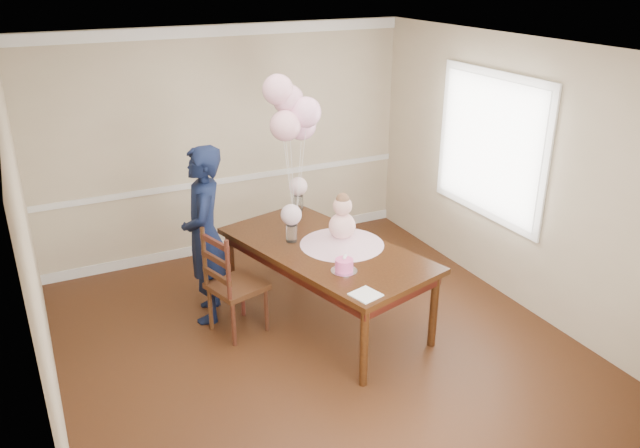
# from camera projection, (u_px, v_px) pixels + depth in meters

# --- Properties ---
(floor) EXTENTS (4.50, 5.00, 0.00)m
(floor) POSITION_uv_depth(u_px,v_px,m) (321.00, 349.00, 5.82)
(floor) COLOR black
(floor) RESTS_ON ground
(ceiling) EXTENTS (4.50, 5.00, 0.02)m
(ceiling) POSITION_uv_depth(u_px,v_px,m) (321.00, 51.00, 4.76)
(ceiling) COLOR white
(ceiling) RESTS_ON wall_back
(wall_back) EXTENTS (4.50, 0.02, 2.70)m
(wall_back) POSITION_uv_depth(u_px,v_px,m) (227.00, 143.00, 7.36)
(wall_back) COLOR #BDAB8B
(wall_back) RESTS_ON floor
(wall_front) EXTENTS (4.50, 0.02, 2.70)m
(wall_front) POSITION_uv_depth(u_px,v_px,m) (534.00, 377.00, 3.22)
(wall_front) COLOR #BDAB8B
(wall_front) RESTS_ON floor
(wall_left) EXTENTS (0.02, 5.00, 2.70)m
(wall_left) POSITION_uv_depth(u_px,v_px,m) (34.00, 268.00, 4.38)
(wall_left) COLOR #BDAB8B
(wall_left) RESTS_ON floor
(wall_right) EXTENTS (0.02, 5.00, 2.70)m
(wall_right) POSITION_uv_depth(u_px,v_px,m) (523.00, 177.00, 6.21)
(wall_right) COLOR #BDAB8B
(wall_right) RESTS_ON floor
(chair_rail_trim) EXTENTS (4.50, 0.02, 0.07)m
(chair_rail_trim) POSITION_uv_depth(u_px,v_px,m) (230.00, 180.00, 7.52)
(chair_rail_trim) COLOR white
(chair_rail_trim) RESTS_ON wall_back
(crown_molding) EXTENTS (4.50, 0.02, 0.12)m
(crown_molding) POSITION_uv_depth(u_px,v_px,m) (221.00, 31.00, 6.85)
(crown_molding) COLOR white
(crown_molding) RESTS_ON wall_back
(baseboard_trim) EXTENTS (4.50, 0.02, 0.12)m
(baseboard_trim) POSITION_uv_depth(u_px,v_px,m) (234.00, 243.00, 7.85)
(baseboard_trim) COLOR white
(baseboard_trim) RESTS_ON floor
(window_frame) EXTENTS (0.02, 1.66, 1.56)m
(window_frame) POSITION_uv_depth(u_px,v_px,m) (490.00, 146.00, 6.53)
(window_frame) COLOR white
(window_frame) RESTS_ON wall_right
(window_blinds) EXTENTS (0.01, 1.50, 1.40)m
(window_blinds) POSITION_uv_depth(u_px,v_px,m) (489.00, 146.00, 6.52)
(window_blinds) COLOR silver
(window_blinds) RESTS_ON wall_right
(dining_table_top) EXTENTS (1.60, 2.36, 0.05)m
(dining_table_top) POSITION_uv_depth(u_px,v_px,m) (326.00, 250.00, 5.99)
(dining_table_top) COLOR black
(dining_table_top) RESTS_ON table_leg_fl
(table_apron) EXTENTS (1.46, 2.22, 0.11)m
(table_apron) POSITION_uv_depth(u_px,v_px,m) (326.00, 257.00, 6.02)
(table_apron) COLOR black
(table_apron) RESTS_ON table_leg_fl
(table_leg_fl) EXTENTS (0.09, 0.09, 0.75)m
(table_leg_fl) POSITION_uv_depth(u_px,v_px,m) (364.00, 347.00, 5.18)
(table_leg_fl) COLOR black
(table_leg_fl) RESTS_ON floor
(table_leg_fr) EXTENTS (0.09, 0.09, 0.75)m
(table_leg_fr) POSITION_uv_depth(u_px,v_px,m) (434.00, 310.00, 5.73)
(table_leg_fr) COLOR black
(table_leg_fr) RESTS_ON floor
(table_leg_bl) EXTENTS (0.09, 0.09, 0.75)m
(table_leg_bl) POSITION_uv_depth(u_px,v_px,m) (231.00, 266.00, 6.56)
(table_leg_bl) COLOR black
(table_leg_bl) RESTS_ON floor
(table_leg_br) EXTENTS (0.09, 0.09, 0.75)m
(table_leg_br) POSITION_uv_depth(u_px,v_px,m) (298.00, 243.00, 7.10)
(table_leg_br) COLOR black
(table_leg_br) RESTS_ON floor
(baby_skirt) EXTENTS (1.00, 1.00, 0.11)m
(baby_skirt) POSITION_uv_depth(u_px,v_px,m) (342.00, 239.00, 6.02)
(baby_skirt) COLOR #E9ACC3
(baby_skirt) RESTS_ON dining_table_top
(baby_torso) EXTENTS (0.26, 0.26, 0.26)m
(baby_torso) POSITION_uv_depth(u_px,v_px,m) (342.00, 226.00, 5.96)
(baby_torso) COLOR #FFA1C9
(baby_torso) RESTS_ON baby_skirt
(baby_head) EXTENTS (0.18, 0.18, 0.18)m
(baby_head) POSITION_uv_depth(u_px,v_px,m) (342.00, 206.00, 5.88)
(baby_head) COLOR #E5AC9E
(baby_head) RESTS_ON baby_torso
(baby_hair) EXTENTS (0.13, 0.13, 0.13)m
(baby_hair) POSITION_uv_depth(u_px,v_px,m) (343.00, 200.00, 5.86)
(baby_hair) COLOR brown
(baby_hair) RESTS_ON baby_head
(cake_platter) EXTENTS (0.29, 0.29, 0.01)m
(cake_platter) POSITION_uv_depth(u_px,v_px,m) (344.00, 271.00, 5.51)
(cake_platter) COLOR #BABABE
(cake_platter) RESTS_ON dining_table_top
(birthday_cake) EXTENTS (0.20, 0.20, 0.11)m
(birthday_cake) POSITION_uv_depth(u_px,v_px,m) (344.00, 265.00, 5.49)
(birthday_cake) COLOR #F34C9B
(birthday_cake) RESTS_ON cake_platter
(cake_flower_a) EXTENTS (0.03, 0.03, 0.03)m
(cake_flower_a) POSITION_uv_depth(u_px,v_px,m) (344.00, 258.00, 5.46)
(cake_flower_a) COLOR white
(cake_flower_a) RESTS_ON birthday_cake
(cake_flower_b) EXTENTS (0.03, 0.03, 0.03)m
(cake_flower_b) POSITION_uv_depth(u_px,v_px,m) (345.00, 256.00, 5.49)
(cake_flower_b) COLOR white
(cake_flower_b) RESTS_ON birthday_cake
(rose_vase_near) EXTENTS (0.13, 0.13, 0.17)m
(rose_vase_near) POSITION_uv_depth(u_px,v_px,m) (292.00, 233.00, 6.07)
(rose_vase_near) COLOR white
(rose_vase_near) RESTS_ON dining_table_top
(roses_near) EXTENTS (0.20, 0.20, 0.20)m
(roses_near) POSITION_uv_depth(u_px,v_px,m) (291.00, 215.00, 5.99)
(roses_near) COLOR beige
(roses_near) RESTS_ON rose_vase_near
(rose_vase_far) EXTENTS (0.13, 0.13, 0.17)m
(rose_vase_far) POSITION_uv_depth(u_px,v_px,m) (298.00, 203.00, 6.82)
(rose_vase_far) COLOR silver
(rose_vase_far) RESTS_ON dining_table_top
(roses_far) EXTENTS (0.20, 0.20, 0.20)m
(roses_far) POSITION_uv_depth(u_px,v_px,m) (298.00, 186.00, 6.75)
(roses_far) COLOR #FFD5DB
(roses_far) RESTS_ON rose_vase_far
(napkin) EXTENTS (0.26, 0.26, 0.01)m
(napkin) POSITION_uv_depth(u_px,v_px,m) (366.00, 295.00, 5.11)
(napkin) COLOR white
(napkin) RESTS_ON dining_table_top
(balloon_weight) EXTENTS (0.05, 0.05, 0.02)m
(balloon_weight) POSITION_uv_depth(u_px,v_px,m) (296.00, 225.00, 6.45)
(balloon_weight) COLOR silver
(balloon_weight) RESTS_ON dining_table_top
(balloon_a) EXTENTS (0.30, 0.30, 0.30)m
(balloon_a) POSITION_uv_depth(u_px,v_px,m) (285.00, 126.00, 5.97)
(balloon_a) COLOR #F4ADBC
(balloon_a) RESTS_ON balloon_ribbon_a
(balloon_b) EXTENTS (0.30, 0.30, 0.30)m
(balloon_b) POSITION_uv_depth(u_px,v_px,m) (306.00, 112.00, 6.02)
(balloon_b) COLOR #FFB4DB
(balloon_b) RESTS_ON balloon_ribbon_b
(balloon_c) EXTENTS (0.30, 0.30, 0.30)m
(balloon_c) POSITION_uv_depth(u_px,v_px,m) (288.00, 100.00, 6.04)
(balloon_c) COLOR #DC9CB6
(balloon_c) RESTS_ON balloon_ribbon_c
(balloon_d) EXTENTS (0.30, 0.30, 0.30)m
(balloon_d) POSITION_uv_depth(u_px,v_px,m) (278.00, 90.00, 5.94)
(balloon_d) COLOR #EEA9BF
(balloon_d) RESTS_ON balloon_ribbon_d
(balloon_e) EXTENTS (0.30, 0.30, 0.30)m
(balloon_e) POSITION_uv_depth(u_px,v_px,m) (301.00, 125.00, 6.21)
(balloon_e) COLOR #FCB2D9
(balloon_e) RESTS_ON balloon_ribbon_e
(balloon_ribbon_a) EXTENTS (0.10, 0.03, 0.90)m
(balloon_ribbon_a) POSITION_uv_depth(u_px,v_px,m) (291.00, 185.00, 6.24)
(balloon_ribbon_a) COLOR silver
(balloon_ribbon_a) RESTS_ON balloon_weight
(balloon_ribbon_b) EXTENTS (0.12, 0.03, 1.00)m
(balloon_ribbon_b) POSITION_uv_depth(u_px,v_px,m) (301.00, 178.00, 6.27)
(balloon_ribbon_b) COLOR white
(balloon_ribbon_b) RESTS_ON balloon_weight
(balloon_ribbon_c) EXTENTS (0.01, 0.10, 1.11)m
(balloon_ribbon_c) POSITION_uv_depth(u_px,v_px,m) (292.00, 172.00, 6.27)
(balloon_ribbon_c) COLOR silver
(balloon_ribbon_c) RESTS_ON balloon_weight
(balloon_ribbon_d) EXTENTS (0.12, 0.09, 1.22)m
(balloon_ribbon_d) POSITION_uv_depth(u_px,v_px,m) (287.00, 168.00, 6.23)
(balloon_ribbon_d) COLOR white
(balloon_ribbon_d) RESTS_ON balloon_weight
(balloon_ribbon_e) EXTENTS (0.13, 0.11, 0.83)m
(balloon_ribbon_e) POSITION_uv_depth(u_px,v_px,m) (298.00, 184.00, 6.36)
(balloon_ribbon_e) COLOR white
(balloon_ribbon_e) RESTS_ON balloon_weight
(dining_chair_seat) EXTENTS (0.59, 0.59, 0.05)m
(dining_chair_seat) POSITION_uv_depth(u_px,v_px,m) (237.00, 286.00, 5.94)
(dining_chair_seat) COLOR #361C0E
(dining_chair_seat) RESTS_ON chair_leg_fl
(chair_leg_fl) EXTENTS (0.05, 0.05, 0.46)m
(chair_leg_fl) POSITION_uv_depth(u_px,v_px,m) (234.00, 324.00, 5.78)
(chair_leg_fl) COLOR #38180F
(chair_leg_fl) RESTS_ON floor
(chair_leg_fr) EXTENTS (0.05, 0.05, 0.46)m
(chair_leg_fr) POSITION_uv_depth(u_px,v_px,m) (266.00, 310.00, 6.02)
(chair_leg_fr) COLOR #33170D
(chair_leg_fr) RESTS_ON floor
(chair_leg_bl) EXTENTS (0.05, 0.05, 0.46)m
(chair_leg_bl) POSITION_uv_depth(u_px,v_px,m) (210.00, 308.00, 6.04)
(chair_leg_bl) COLOR #3C2110
(chair_leg_bl) RESTS_ON floor
(chair_leg_br) EXTENTS (0.05, 0.05, 0.46)m
(chair_leg_br) POSITION_uv_depth(u_px,v_px,m) (243.00, 295.00, 6.28)
(chair_leg_br) COLOR #3C1510
(chair_leg_br) RESTS_ON floor
(chair_back_post_l) EXTENTS (0.05, 0.05, 0.60)m
(chair_back_post_l) POSITION_uv_depth(u_px,v_px,m) (228.00, 271.00, 5.55)
(chair_back_post_l) COLOR #38170F
(chair_back_post_l) RESTS_ON dining_chair_seat
(chair_back_post_r) EXTENTS (0.05, 0.05, 0.60)m
(chair_back_post_r) POSITION_uv_depth(u_px,v_px,m) (204.00, 257.00, 5.81)
(chair_back_post_r) COLOR #321B0D
(chair_back_post_r) RESTS_ON dining_chair_seat
(chair_slat_low) EXTENTS (0.15, 0.42, 0.05)m
(chair_slat_low) POSITION_uv_depth(u_px,v_px,m) (217.00, 276.00, 5.73)
(chair_slat_low) COLOR #341B0E
(chair_slat_low) RESTS_ON dining_chair_seat
(chair_slat_mid) EXTENTS (0.15, 0.42, 0.05)m
(chair_slat_mid) POSITION_uv_depth(u_px,v_px,m) (216.00, 260.00, 5.66)
(chair_slat_mid) COLOR #34180E
(chair_slat_mid) RESTS_ON dining_chair_seat
(chair_slat_top) EXTENTS (0.15, 0.42, 0.05)m
(chair_slat_top) POSITION_uv_depth(u_px,v_px,m) (214.00, 242.00, 5.60)
(chair_slat_top) COLOR #36150E
(chair_slat_top) RESTS_ON dining_chair_seat
(woman) EXTENTS (0.61, 0.75, 1.78)m
(woman) POSITION_uv_depth(u_px,v_px,m) (205.00, 235.00, 6.03)
(woman) COLOR black
(woman) RESTS_ON floor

